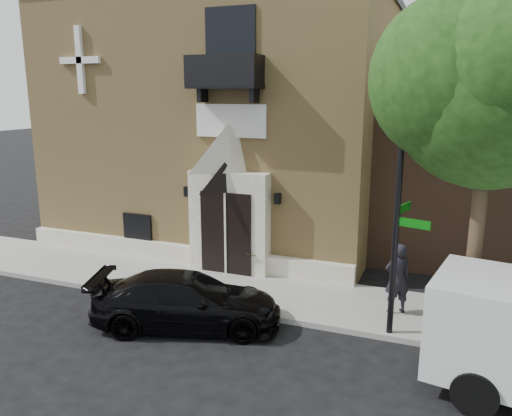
{
  "coord_description": "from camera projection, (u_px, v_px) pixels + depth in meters",
  "views": [
    {
      "loc": [
        5.29,
        -11.16,
        5.73
      ],
      "look_at": [
        0.19,
        2.0,
        2.47
      ],
      "focal_mm": 35.0,
      "sensor_mm": 36.0,
      "label": 1
    }
  ],
  "objects": [
    {
      "name": "fire_hydrant",
      "position": [
        448.0,
        327.0,
        11.39
      ],
      "size": [
        0.43,
        0.35,
        0.76
      ],
      "color": "#A53519",
      "rests_on": "sidewalk"
    },
    {
      "name": "church",
      "position": [
        236.0,
        120.0,
        20.52
      ],
      "size": [
        12.2,
        11.01,
        9.3
      ],
      "color": "tan",
      "rests_on": "ground"
    },
    {
      "name": "ground",
      "position": [
        222.0,
        313.0,
        13.29
      ],
      "size": [
        120.0,
        120.0,
        0.0
      ],
      "primitive_type": "plane",
      "color": "black",
      "rests_on": "ground"
    },
    {
      "name": "planter",
      "position": [
        252.0,
        263.0,
        15.66
      ],
      "size": [
        0.79,
        0.73,
        0.75
      ],
      "primitive_type": "imported",
      "rotation": [
        0.0,
        0.0,
        -0.25
      ],
      "color": "#506D32",
      "rests_on": "sidewalk"
    },
    {
      "name": "sidewalk",
      "position": [
        276.0,
        295.0,
        14.28
      ],
      "size": [
        42.0,
        3.0,
        0.15
      ],
      "primitive_type": "cube",
      "color": "gray",
      "rests_on": "ground"
    },
    {
      "name": "black_sedan",
      "position": [
        187.0,
        301.0,
        12.41
      ],
      "size": [
        5.04,
        3.24,
        1.36
      ],
      "primitive_type": "imported",
      "rotation": [
        0.0,
        0.0,
        1.88
      ],
      "color": "black",
      "rests_on": "ground"
    },
    {
      "name": "street_tree_left",
      "position": [
        493.0,
        86.0,
        10.16
      ],
      "size": [
        4.97,
        4.38,
        7.77
      ],
      "color": "#38281C",
      "rests_on": "sidewalk"
    },
    {
      "name": "street_sign",
      "position": [
        397.0,
        224.0,
        11.32
      ],
      "size": [
        0.82,
        0.99,
        5.32
      ],
      "rotation": [
        0.0,
        0.0,
        -0.29
      ],
      "color": "black",
      "rests_on": "sidewalk"
    },
    {
      "name": "pedestrian_near",
      "position": [
        397.0,
        278.0,
        12.8
      ],
      "size": [
        0.81,
        0.74,
        1.87
      ],
      "primitive_type": "imported",
      "rotation": [
        0.0,
        0.0,
        3.69
      ],
      "color": "black",
      "rests_on": "sidewalk"
    }
  ]
}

